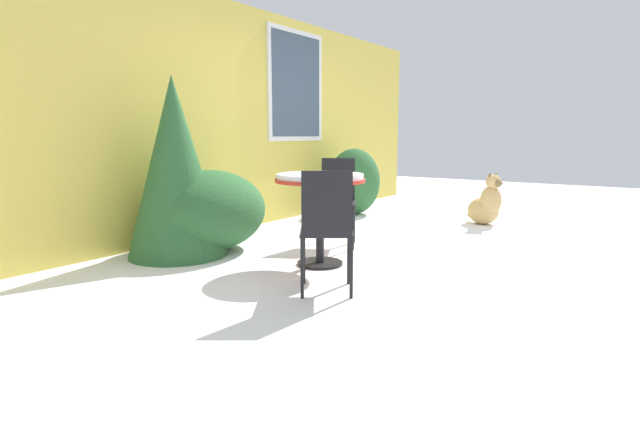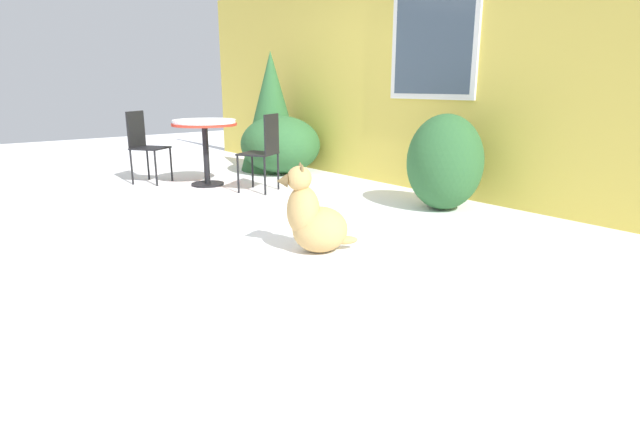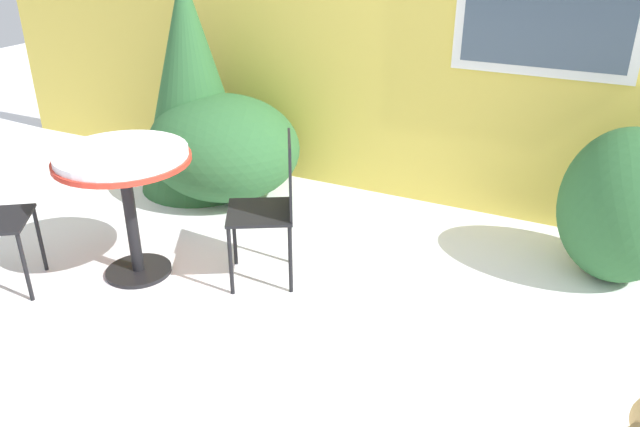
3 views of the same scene
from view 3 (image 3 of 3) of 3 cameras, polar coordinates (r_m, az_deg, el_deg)
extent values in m
plane|color=white|center=(3.25, -4.80, -12.98)|extent=(16.00, 16.00, 0.00)
cube|color=#DBC14C|center=(4.60, 9.22, 16.81)|extent=(8.00, 0.06, 2.67)
ellipsoid|color=#2D6033|center=(4.88, -8.83, 6.01)|extent=(1.20, 1.08, 0.80)
ellipsoid|color=#2D6033|center=(4.07, 26.04, 0.59)|extent=(0.74, 0.76, 0.95)
cone|color=#2D6033|center=(4.99, -11.70, 11.56)|extent=(0.93, 0.93, 1.69)
cylinder|color=black|center=(4.07, -16.23, -5.03)|extent=(0.40, 0.40, 0.03)
cylinder|color=black|center=(3.90, -16.89, -0.38)|extent=(0.07, 0.07, 0.71)
cylinder|color=red|center=(3.76, -17.61, 4.70)|extent=(0.78, 0.78, 0.03)
cylinder|color=white|center=(3.75, -17.69, 5.21)|extent=(0.75, 0.75, 0.04)
cube|color=black|center=(3.67, -5.53, 0.12)|extent=(0.52, 0.52, 0.02)
cube|color=black|center=(3.58, -2.75, 3.55)|extent=(0.19, 0.31, 0.45)
cylinder|color=black|center=(3.94, -7.84, -1.83)|extent=(0.02, 0.02, 0.44)
cylinder|color=black|center=(3.64, -8.18, -4.36)|extent=(0.02, 0.02, 0.44)
cylinder|color=black|center=(3.93, -2.81, -1.70)|extent=(0.02, 0.02, 0.44)
cylinder|color=black|center=(3.62, -2.72, -4.23)|extent=(0.02, 0.02, 0.44)
cylinder|color=black|center=(3.92, -25.36, -4.49)|extent=(0.02, 0.02, 0.44)
cylinder|color=black|center=(4.21, -24.22, -2.15)|extent=(0.02, 0.02, 0.44)
camera|label=1|loc=(6.09, -62.55, 3.45)|focal=28.00mm
camera|label=2|loc=(3.27, 112.89, -26.61)|focal=28.00mm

